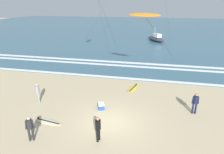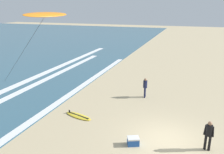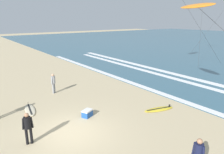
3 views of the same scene
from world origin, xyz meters
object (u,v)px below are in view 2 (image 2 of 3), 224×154
surfer_foreground_main (209,133)px  surfboard_left_pile (78,116)px  surfer_left_far (145,86)px  kite_orange_high_left (46,15)px  cooler_box (133,141)px

surfer_foreground_main → surfboard_left_pile: surfer_foreground_main is taller
surfer_left_far → surfboard_left_pile: (-4.82, 3.46, -0.91)m
kite_orange_high_left → surfboard_left_pile: bearing=-103.2°
surfboard_left_pile → kite_orange_high_left: kite_orange_high_left is taller
cooler_box → surfer_left_far: bearing=6.6°
surfer_left_far → surfboard_left_pile: bearing=144.3°
surfboard_left_pile → surfer_foreground_main: bearing=-98.0°
surfer_left_far → surfer_foreground_main: bearing=-143.3°
surfboard_left_pile → kite_orange_high_left: 6.84m
surfer_left_far → cooler_box: (-6.77, -0.78, -0.74)m
surfer_foreground_main → surfer_left_far: size_ratio=1.00×
surfer_foreground_main → cooler_box: (-0.83, 3.64, -0.74)m
surfer_foreground_main → surfboard_left_pile: bearing=82.0°
surfer_foreground_main → cooler_box: 3.81m
surfer_left_far → kite_orange_high_left: 9.05m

